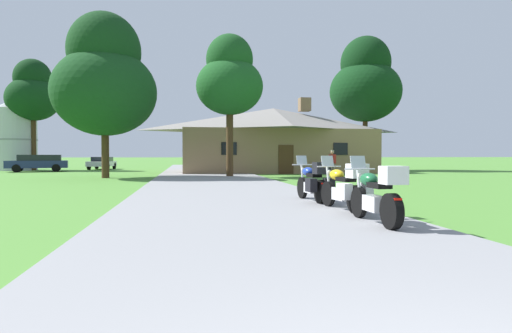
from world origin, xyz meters
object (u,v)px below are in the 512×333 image
at_px(tree_by_lodge_front, 230,79).
at_px(metal_silo_distant, 15,135).
at_px(motorcycle_green_nearest_to_camera, 377,195).
at_px(tree_left_far, 33,93).
at_px(parked_white_sedan_far_left, 102,163).
at_px(tree_right_of_lodge, 365,83).
at_px(motorcycle_blue_farthest_in_row, 314,182).
at_px(motorcycle_yellow_second_in_row, 346,188).
at_px(bystander_red_shirt_near_lodge, 332,162).
at_px(tree_left_near, 105,80).
at_px(parked_navy_suv_far_left, 38,162).

bearing_deg(tree_by_lodge_front, metal_silo_distant, 140.03).
bearing_deg(motorcycle_green_nearest_to_camera, tree_by_lodge_front, 92.62).
height_order(motorcycle_green_nearest_to_camera, tree_by_lodge_front, tree_by_lodge_front).
bearing_deg(tree_left_far, parked_white_sedan_far_left, 16.91).
bearing_deg(tree_by_lodge_front, tree_right_of_lodge, 36.52).
xyz_separation_m(tree_right_of_lodge, parked_white_sedan_far_left, (-23.96, 6.28, -7.21)).
relative_size(tree_by_lodge_front, tree_left_far, 0.89).
distance_m(motorcycle_green_nearest_to_camera, tree_left_far, 38.06).
xyz_separation_m(tree_by_lodge_front, tree_left_far, (-16.23, 14.43, 0.81)).
bearing_deg(parked_white_sedan_far_left, motorcycle_blue_farthest_in_row, -65.65).
distance_m(motorcycle_yellow_second_in_row, motorcycle_blue_farthest_in_row, 2.04).
xyz_separation_m(bystander_red_shirt_near_lodge, metal_silo_distant, (-24.35, 15.98, 2.26)).
height_order(metal_silo_distant, parked_white_sedan_far_left, metal_silo_distant).
height_order(motorcycle_blue_farthest_in_row, tree_left_far, tree_left_far).
xyz_separation_m(bystander_red_shirt_near_lodge, tree_by_lodge_front, (-6.39, 0.92, 5.17)).
relative_size(motorcycle_green_nearest_to_camera, parked_white_sedan_far_left, 0.48).
xyz_separation_m(motorcycle_yellow_second_in_row, tree_left_near, (-8.49, 17.12, 5.25)).
height_order(motorcycle_green_nearest_to_camera, motorcycle_yellow_second_in_row, same).
bearing_deg(tree_right_of_lodge, tree_left_near, -154.83).
xyz_separation_m(tree_left_far, parked_white_sedan_far_left, (5.55, 1.69, -6.29)).
height_order(metal_silo_distant, parked_navy_suv_far_left, metal_silo_distant).
relative_size(bystander_red_shirt_near_lodge, parked_navy_suv_far_left, 0.34).
distance_m(motorcycle_blue_farthest_in_row, tree_right_of_lodge, 28.71).
bearing_deg(motorcycle_yellow_second_in_row, metal_silo_distant, 114.39).
relative_size(motorcycle_yellow_second_in_row, metal_silo_distant, 0.32).
bearing_deg(motorcycle_green_nearest_to_camera, motorcycle_blue_farthest_in_row, 90.24).
height_order(tree_by_lodge_front, tree_right_of_lodge, tree_right_of_lodge).
distance_m(motorcycle_green_nearest_to_camera, tree_right_of_lodge, 32.19).
bearing_deg(motorcycle_blue_farthest_in_row, bystander_red_shirt_near_lodge, 63.95).
bearing_deg(bystander_red_shirt_near_lodge, parked_navy_suv_far_left, -45.66).
bearing_deg(bystander_red_shirt_near_lodge, parked_white_sedan_far_left, -61.30).
height_order(motorcycle_yellow_second_in_row, parked_white_sedan_far_left, motorcycle_yellow_second_in_row).
distance_m(motorcycle_blue_farthest_in_row, parked_navy_suv_far_left, 30.29).
xyz_separation_m(motorcycle_yellow_second_in_row, motorcycle_blue_farthest_in_row, (-0.15, 2.04, 0.00)).
xyz_separation_m(motorcycle_yellow_second_in_row, tree_left_far, (-17.24, 31.48, 6.33)).
bearing_deg(motorcycle_green_nearest_to_camera, parked_navy_suv_far_left, 117.53).
bearing_deg(motorcycle_yellow_second_in_row, motorcycle_green_nearest_to_camera, -99.96).
bearing_deg(motorcycle_green_nearest_to_camera, tree_right_of_lodge, 66.67).
distance_m(bystander_red_shirt_near_lodge, tree_right_of_lodge, 14.53).
bearing_deg(tree_left_near, tree_by_lodge_front, -0.58).
bearing_deg(metal_silo_distant, tree_left_near, -55.01).
distance_m(metal_silo_distant, parked_navy_suv_far_left, 5.76).
relative_size(motorcycle_green_nearest_to_camera, tree_by_lodge_front, 0.23).
bearing_deg(tree_right_of_lodge, motorcycle_yellow_second_in_row, -114.54).
relative_size(tree_right_of_lodge, parked_navy_suv_far_left, 2.46).
height_order(motorcycle_blue_farthest_in_row, parked_white_sedan_far_left, motorcycle_blue_farthest_in_row).
height_order(tree_right_of_lodge, parked_navy_suv_far_left, tree_right_of_lodge).
bearing_deg(metal_silo_distant, tree_left_far, -19.88).
distance_m(bystander_red_shirt_near_lodge, parked_white_sedan_far_left, 24.12).
height_order(motorcycle_green_nearest_to_camera, bystander_red_shirt_near_lodge, bystander_red_shirt_near_lodge).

